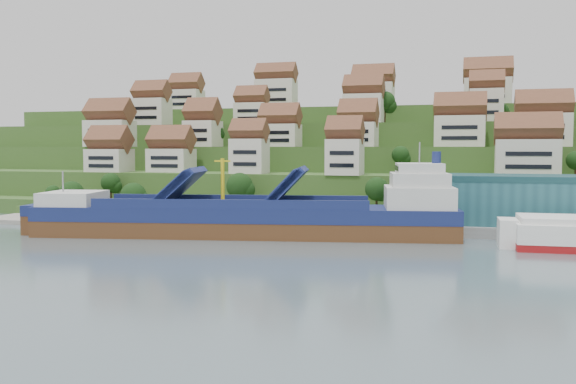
% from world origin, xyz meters
% --- Properties ---
extents(ground, '(300.00, 300.00, 0.00)m').
position_xyz_m(ground, '(0.00, 0.00, 0.00)').
color(ground, slate).
rests_on(ground, ground).
extents(quay, '(180.00, 14.00, 2.20)m').
position_xyz_m(quay, '(20.00, 15.00, 1.10)').
color(quay, gray).
rests_on(quay, ground).
extents(pebble_beach, '(45.00, 20.00, 1.00)m').
position_xyz_m(pebble_beach, '(-58.00, 12.00, 0.50)').
color(pebble_beach, gray).
rests_on(pebble_beach, ground).
extents(hillside, '(260.00, 128.00, 31.00)m').
position_xyz_m(hillside, '(0.00, 103.55, 10.66)').
color(hillside, '#2D4C1E').
rests_on(hillside, ground).
extents(hillside_village, '(160.66, 63.05, 29.65)m').
position_xyz_m(hillside_village, '(1.90, 61.27, 24.69)').
color(hillside_village, beige).
rests_on(hillside_village, ground).
extents(hillside_trees, '(142.39, 63.01, 32.01)m').
position_xyz_m(hillside_trees, '(-12.24, 42.61, 15.83)').
color(hillside_trees, '#183A13').
rests_on(hillside_trees, ground).
extents(flagpole, '(1.28, 0.16, 8.00)m').
position_xyz_m(flagpole, '(18.11, 10.00, 6.88)').
color(flagpole, gray).
rests_on(flagpole, quay).
extents(beach_huts, '(14.40, 3.70, 2.20)m').
position_xyz_m(beach_huts, '(-60.00, 10.75, 2.10)').
color(beach_huts, white).
rests_on(beach_huts, pebble_beach).
extents(cargo_ship, '(85.13, 28.21, 18.74)m').
position_xyz_m(cargo_ship, '(-9.58, -0.64, 3.51)').
color(cargo_ship, '#57331A').
rests_on(cargo_ship, ground).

